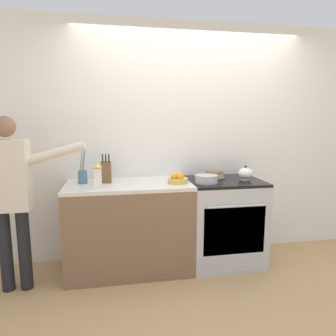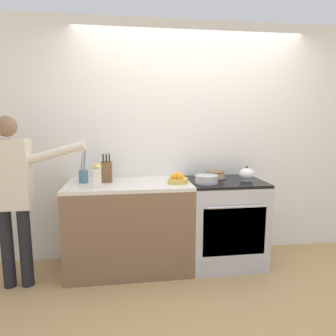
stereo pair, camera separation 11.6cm
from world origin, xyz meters
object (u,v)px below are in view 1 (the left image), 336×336
utensil_crock (83,176)px  person_baker (11,190)px  stove_range (223,221)px  tea_kettle (245,174)px  mixing_bowl (206,179)px  knife_block (106,172)px  milk_carton (98,176)px  layer_cake (215,175)px  fruit_bowl (178,178)px

utensil_crock → person_baker: 0.65m
utensil_crock → person_baker: person_baker is taller
stove_range → utensil_crock: size_ratio=2.76×
stove_range → tea_kettle: tea_kettle is taller
tea_kettle → mixing_bowl: (-0.46, -0.08, -0.02)m
tea_kettle → knife_block: bearing=175.2°
tea_kettle → milk_carton: 1.54m
layer_cake → person_baker: (-1.98, -0.33, -0.01)m
person_baker → utensil_crock: bearing=23.3°
layer_cake → fruit_bowl: size_ratio=1.16×
tea_kettle → fruit_bowl: bearing=-176.4°
layer_cake → fruit_bowl: fruit_bowl is taller
milk_carton → person_baker: (-0.74, -0.04, -0.09)m
fruit_bowl → milk_carton: (-0.78, -0.09, 0.06)m
knife_block → mixing_bowl: bearing=-11.7°
tea_kettle → stove_range: bearing=173.5°
utensil_crock → milk_carton: size_ratio=1.42×
stove_range → fruit_bowl: bearing=-172.2°
layer_cake → utensil_crock: 1.40m
layer_cake → utensil_crock: bearing=-178.2°
mixing_bowl → knife_block: (-1.00, 0.21, 0.07)m
stove_range → person_baker: (-2.05, -0.21, 0.48)m
stove_range → utensil_crock: 1.56m
milk_carton → layer_cake: bearing=13.1°
tea_kettle → knife_block: (-1.46, 0.12, 0.04)m
utensil_crock → milk_carton: utensil_crock is taller
mixing_bowl → milk_carton: milk_carton is taller
person_baker → tea_kettle: bearing=1.7°
tea_kettle → utensil_crock: 1.69m
layer_cake → tea_kettle: tea_kettle is taller
mixing_bowl → tea_kettle: bearing=10.4°
knife_block → fruit_bowl: bearing=-13.4°
stove_range → milk_carton: size_ratio=3.91×
fruit_bowl → knife_block: bearing=166.6°
stove_range → fruit_bowl: size_ratio=4.46×
layer_cake → person_baker: 2.01m
layer_cake → utensil_crock: utensil_crock is taller
milk_carton → mixing_bowl: bearing=2.9°
stove_range → layer_cake: 0.51m
fruit_bowl → milk_carton: milk_carton is taller
tea_kettle → mixing_bowl: tea_kettle is taller
layer_cake → fruit_bowl: bearing=-156.6°
tea_kettle → layer_cake: bearing=152.9°
knife_block → utensil_crock: size_ratio=0.88×
utensil_crock → mixing_bowl: bearing=-8.7°
stove_range → tea_kettle: (0.22, -0.03, 0.52)m
stove_range → layer_cake: layer_cake is taller
layer_cake → knife_block: (-1.16, -0.03, 0.07)m
mixing_bowl → fruit_bowl: fruit_bowl is taller
knife_block → utensil_crock: bearing=-175.6°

